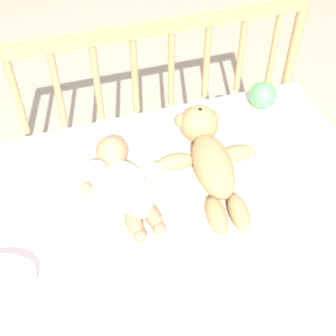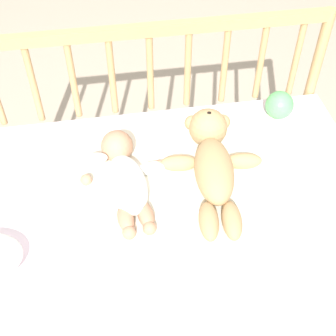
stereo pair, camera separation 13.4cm
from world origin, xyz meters
The scene contains 7 objects.
ground_plane centered at (0.00, 0.00, 0.00)m, with size 12.00×12.00×0.00m, color tan.
crib_mattress centered at (0.00, 0.00, 0.27)m, with size 1.19×0.64×0.54m.
crib_rail centered at (0.00, 0.34, 0.61)m, with size 1.19×0.04×0.86m.
blanket centered at (0.02, -0.03, 0.55)m, with size 0.76×0.54×0.01m.
teddy_bear centered at (0.14, 0.01, 0.59)m, with size 0.31×0.47×0.12m.
baby centered at (-0.12, 0.00, 0.58)m, with size 0.26×0.37×0.10m.
toy_ball centered at (0.42, 0.23, 0.59)m, with size 0.09×0.09×0.09m.
Camera 1 is at (-0.28, -0.89, 1.58)m, focal length 50.00 mm.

